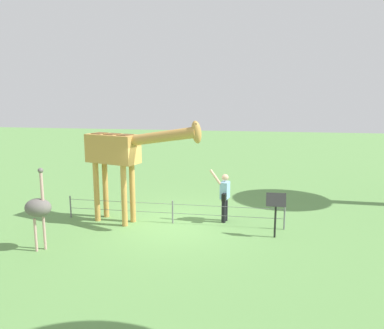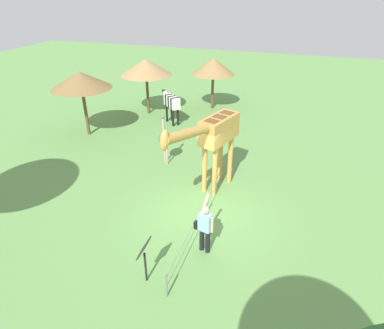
% 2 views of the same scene
% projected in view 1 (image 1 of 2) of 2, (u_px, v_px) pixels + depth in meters
% --- Properties ---
extents(ground_plane, '(60.00, 60.00, 0.00)m').
position_uv_depth(ground_plane, '(172.00, 224.00, 12.35)').
color(ground_plane, '#60934C').
extents(giraffe, '(3.95, 1.67, 3.40)m').
position_uv_depth(giraffe, '(122.00, 153.00, 12.06)').
color(giraffe, '#C69347').
rests_on(giraffe, ground_plane).
extents(visitor, '(0.67, 0.59, 1.73)m').
position_uv_depth(visitor, '(225.00, 195.00, 12.43)').
color(visitor, black).
rests_on(visitor, ground_plane).
extents(ostrich, '(0.70, 0.56, 2.25)m').
position_uv_depth(ostrich, '(38.00, 208.00, 10.11)').
color(ostrich, '#CC9E93').
rests_on(ostrich, ground_plane).
extents(info_sign, '(0.56, 0.21, 1.32)m').
position_uv_depth(info_sign, '(276.00, 206.00, 11.07)').
color(info_sign, black).
rests_on(info_sign, ground_plane).
extents(wire_fence, '(7.05, 0.05, 0.75)m').
position_uv_depth(wire_fence, '(173.00, 211.00, 12.37)').
color(wire_fence, slate).
rests_on(wire_fence, ground_plane).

